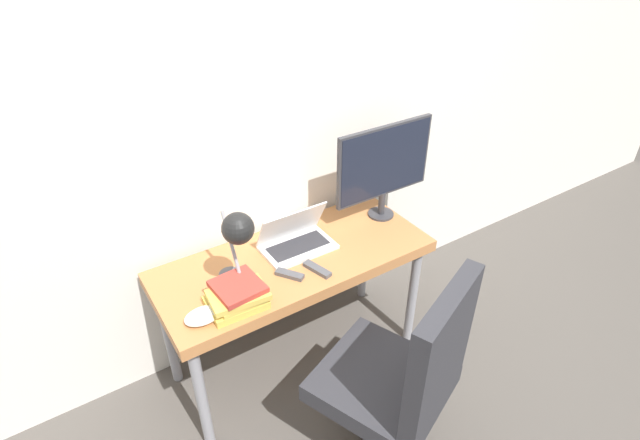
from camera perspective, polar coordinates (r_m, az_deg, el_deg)
ground_plane at (r=2.76m, az=0.60°, el=-19.02°), size 12.00×12.00×0.00m
wall_back at (r=2.40m, az=-7.69°, el=11.49°), size 8.00×0.05×2.60m
desk at (r=2.47m, az=-2.94°, el=-5.54°), size 1.35×0.57×0.71m
laptop at (r=2.46m, az=-2.78°, el=-2.25°), size 0.35×0.22×0.21m
monitor at (r=2.60m, az=7.36°, el=6.32°), size 0.58×0.14×0.52m
desk_lamp at (r=2.04m, az=-9.44°, el=-1.43°), size 0.13×0.28×0.42m
office_chair at (r=2.12m, az=9.58°, el=-17.04°), size 0.64×0.66×1.05m
book_stack at (r=2.16m, az=-9.44°, el=-8.56°), size 0.26×0.22×0.10m
tv_remote at (r=2.33m, az=-0.32°, el=-5.65°), size 0.08×0.15×0.02m
media_remote at (r=2.30m, az=-3.50°, el=-6.24°), size 0.11×0.13×0.02m
game_controller at (r=2.14m, az=-13.20°, el=-10.59°), size 0.16×0.11×0.04m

